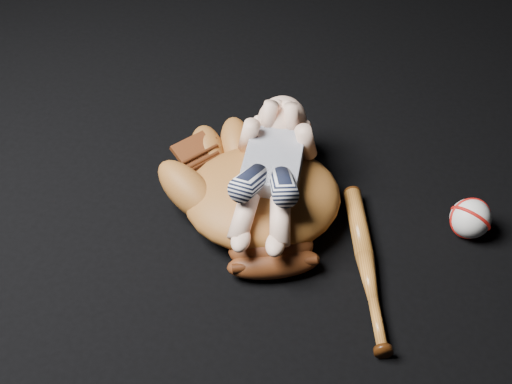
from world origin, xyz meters
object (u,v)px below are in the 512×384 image
baseball_glove (262,191)px  baseball_bat (366,265)px  baseball (470,218)px  newborn_baby (271,168)px

baseball_glove → baseball_bat: size_ratio=1.15×
baseball_bat → baseball: (0.19, 0.16, 0.02)m
baseball_glove → newborn_baby: size_ratio=1.14×
baseball_glove → newborn_baby: (0.02, 0.00, 0.06)m
newborn_baby → baseball_bat: (0.22, -0.10, -0.12)m
baseball_glove → newborn_baby: bearing=-11.8°
baseball → baseball_bat: bearing=-139.6°
baseball_glove → baseball_bat: (0.23, -0.09, -0.05)m
newborn_baby → baseball: 0.42m
baseball → baseball_glove: bearing=-171.3°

